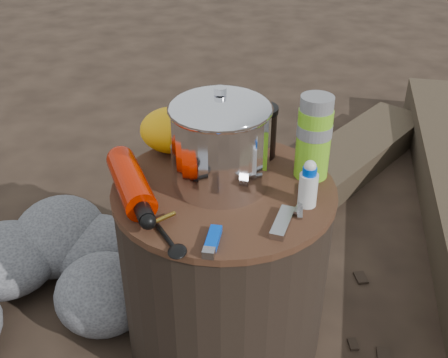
{
  "coord_description": "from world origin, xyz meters",
  "views": [
    {
      "loc": [
        0.03,
        -1.01,
        1.11
      ],
      "look_at": [
        0.0,
        0.0,
        0.48
      ],
      "focal_mm": 43.13,
      "sensor_mm": 36.0,
      "label": 1
    }
  ],
  "objects_px": {
    "fuel_bottle": "(131,183)",
    "stump": "(224,265)",
    "thermos": "(314,138)",
    "camping_pot": "(220,140)",
    "travel_mug": "(259,132)"
  },
  "relations": [
    {
      "from": "fuel_bottle",
      "to": "stump",
      "type": "bearing_deg",
      "value": -10.87
    },
    {
      "from": "fuel_bottle",
      "to": "travel_mug",
      "type": "relative_size",
      "value": 2.19
    },
    {
      "from": "travel_mug",
      "to": "stump",
      "type": "bearing_deg",
      "value": -118.33
    },
    {
      "from": "stump",
      "to": "camping_pot",
      "type": "bearing_deg",
      "value": 115.44
    },
    {
      "from": "fuel_bottle",
      "to": "travel_mug",
      "type": "bearing_deg",
      "value": 11.76
    },
    {
      "from": "camping_pot",
      "to": "stump",
      "type": "bearing_deg",
      "value": -64.56
    },
    {
      "from": "stump",
      "to": "camping_pot",
      "type": "distance_m",
      "value": 0.34
    },
    {
      "from": "camping_pot",
      "to": "travel_mug",
      "type": "xyz_separation_m",
      "value": [
        0.09,
        0.13,
        -0.05
      ]
    },
    {
      "from": "stump",
      "to": "fuel_bottle",
      "type": "relative_size",
      "value": 1.81
    },
    {
      "from": "stump",
      "to": "thermos",
      "type": "xyz_separation_m",
      "value": [
        0.2,
        0.06,
        0.33
      ]
    },
    {
      "from": "camping_pot",
      "to": "fuel_bottle",
      "type": "height_order",
      "value": "camping_pot"
    },
    {
      "from": "travel_mug",
      "to": "camping_pot",
      "type": "bearing_deg",
      "value": -123.94
    },
    {
      "from": "fuel_bottle",
      "to": "thermos",
      "type": "height_order",
      "value": "thermos"
    },
    {
      "from": "camping_pot",
      "to": "travel_mug",
      "type": "height_order",
      "value": "camping_pot"
    },
    {
      "from": "stump",
      "to": "travel_mug",
      "type": "distance_m",
      "value": 0.34
    }
  ]
}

